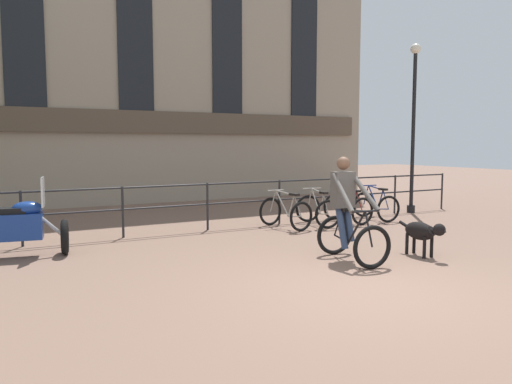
# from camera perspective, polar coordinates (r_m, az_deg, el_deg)

# --- Properties ---
(ground_plane) EXTENTS (60.00, 60.00, 0.00)m
(ground_plane) POSITION_cam_1_polar(r_m,az_deg,el_deg) (6.86, 12.38, -10.78)
(ground_plane) COLOR #7A5B4C
(canal_railing) EXTENTS (15.05, 0.05, 1.05)m
(canal_railing) POSITION_cam_1_polar(r_m,az_deg,el_deg) (11.09, -5.57, -0.72)
(canal_railing) COLOR #232326
(canal_railing) RESTS_ON ground_plane
(building_facade) EXTENTS (18.00, 0.72, 10.29)m
(building_facade) POSITION_cam_1_polar(r_m,az_deg,el_deg) (16.81, -13.94, 16.37)
(building_facade) COLOR gray
(building_facade) RESTS_ON ground_plane
(cyclist_with_bike) EXTENTS (0.81, 1.24, 1.70)m
(cyclist_with_bike) POSITION_cam_1_polar(r_m,az_deg,el_deg) (8.34, 10.47, -2.48)
(cyclist_with_bike) COLOR black
(cyclist_with_bike) RESTS_ON ground_plane
(dog) EXTENTS (0.27, 1.04, 0.61)m
(dog) POSITION_cam_1_polar(r_m,az_deg,el_deg) (8.94, 18.51, -4.33)
(dog) COLOR black
(dog) RESTS_ON ground_plane
(parked_motorcycle) EXTENTS (1.72, 0.89, 1.35)m
(parked_motorcycle) POSITION_cam_1_polar(r_m,az_deg,el_deg) (9.28, -25.86, -3.39)
(parked_motorcycle) COLOR black
(parked_motorcycle) RESTS_ON ground_plane
(parked_bicycle_near_lamp) EXTENTS (0.83, 1.20, 0.86)m
(parked_bicycle_near_lamp) POSITION_cam_1_polar(r_m,az_deg,el_deg) (11.32, 3.39, -2.37)
(parked_bicycle_near_lamp) COLOR black
(parked_bicycle_near_lamp) RESTS_ON ground_plane
(parked_bicycle_mid_left) EXTENTS (0.83, 1.20, 0.86)m
(parked_bicycle_mid_left) POSITION_cam_1_polar(r_m,az_deg,el_deg) (11.82, 7.07, -2.06)
(parked_bicycle_mid_left) COLOR black
(parked_bicycle_mid_left) RESTS_ON ground_plane
(parked_bicycle_mid_right) EXTENTS (0.68, 1.12, 0.86)m
(parked_bicycle_mid_right) POSITION_cam_1_polar(r_m,az_deg,el_deg) (12.37, 10.46, -1.78)
(parked_bicycle_mid_right) COLOR black
(parked_bicycle_mid_right) RESTS_ON ground_plane
(parked_bicycle_far_end) EXTENTS (0.80, 1.18, 0.86)m
(parked_bicycle_far_end) POSITION_cam_1_polar(r_m,az_deg,el_deg) (12.96, 13.53, -1.51)
(parked_bicycle_far_end) COLOR black
(parked_bicycle_far_end) RESTS_ON ground_plane
(street_lamp) EXTENTS (0.28, 0.28, 4.62)m
(street_lamp) POSITION_cam_1_polar(r_m,az_deg,el_deg) (14.51, 17.56, 7.94)
(street_lamp) COLOR black
(street_lamp) RESTS_ON ground_plane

